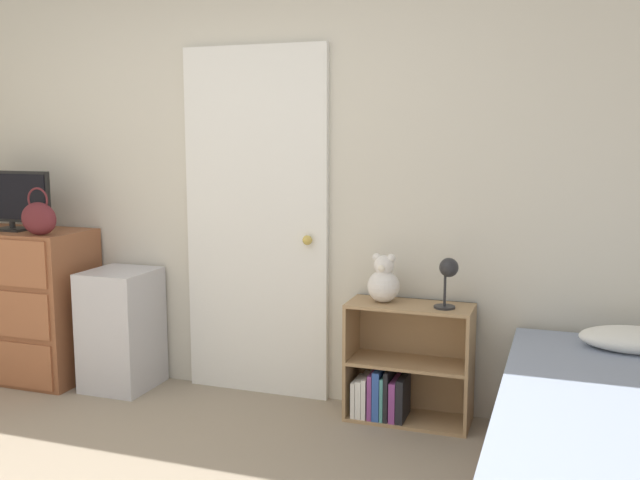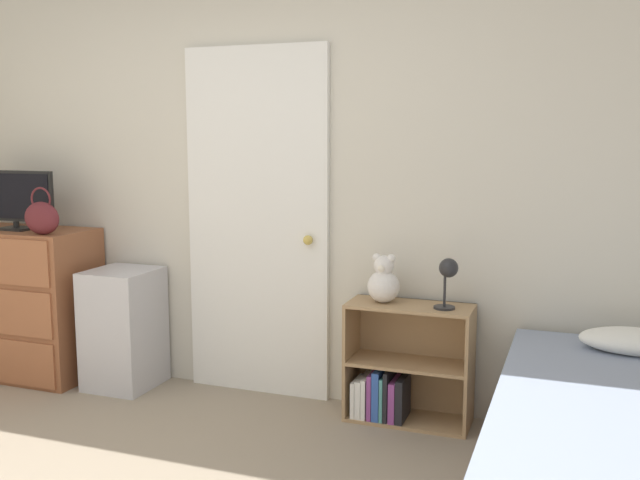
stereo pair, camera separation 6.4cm
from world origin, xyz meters
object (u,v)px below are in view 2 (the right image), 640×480
at_px(tv, 14,199).
at_px(bookshelf, 399,375).
at_px(teddy_bear, 384,282).
at_px(handbag, 42,217).
at_px(storage_bin, 124,328).
at_px(dresser, 24,302).
at_px(desk_lamp, 448,274).

height_order(tv, bookshelf, tv).
relative_size(tv, teddy_bear, 2.21).
xyz_separation_m(handbag, storage_bin, (0.42, 0.19, -0.69)).
bearing_deg(teddy_bear, dresser, -177.64).
bearing_deg(dresser, bookshelf, 2.38).
distance_m(dresser, handbag, 0.68).
height_order(handbag, storage_bin, handbag).
distance_m(dresser, bookshelf, 2.46).
bearing_deg(bookshelf, dresser, -177.62).
bearing_deg(storage_bin, dresser, -177.35).
bearing_deg(bookshelf, desk_lamp, -9.99).
bearing_deg(handbag, bookshelf, 6.76).
bearing_deg(teddy_bear, storage_bin, -177.78).
xyz_separation_m(dresser, storage_bin, (0.73, 0.03, -0.11)).
relative_size(tv, handbag, 2.05).
xyz_separation_m(tv, teddy_bear, (2.36, 0.12, -0.38)).
bearing_deg(storage_bin, bookshelf, 2.26).
relative_size(handbag, storage_bin, 0.39).
height_order(handbag, teddy_bear, handbag).
xyz_separation_m(storage_bin, teddy_bear, (1.63, 0.06, 0.40)).
distance_m(dresser, teddy_bear, 2.38).
relative_size(tv, bookshelf, 0.88).
bearing_deg(tv, teddy_bear, 3.01).
distance_m(storage_bin, desk_lamp, 2.03).
relative_size(tv, storage_bin, 0.80).
xyz_separation_m(bookshelf, desk_lamp, (0.26, -0.05, 0.59)).
distance_m(bookshelf, teddy_bear, 0.52).
distance_m(tv, handbag, 0.35).
bearing_deg(dresser, storage_bin, 2.65).
bearing_deg(desk_lamp, bookshelf, 170.01).
xyz_separation_m(handbag, desk_lamp, (2.39, 0.21, -0.22)).
xyz_separation_m(dresser, handbag, (0.32, -0.15, 0.58)).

